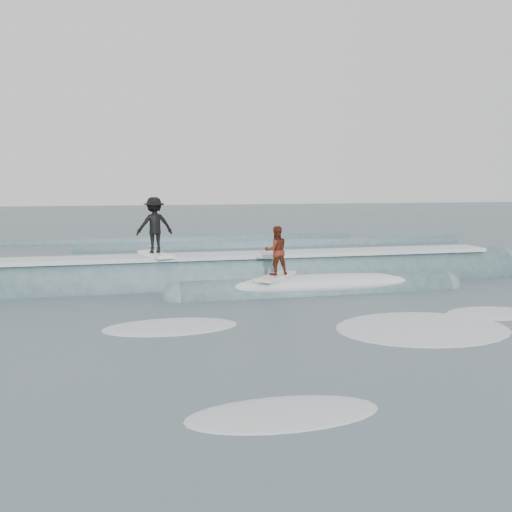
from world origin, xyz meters
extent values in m
plane|color=#394853|center=(0.00, 0.00, 0.00)|extent=(160.00, 160.00, 0.00)
cylinder|color=#3D5D66|center=(0.00, 6.88, 0.00)|extent=(20.13, 1.89, 1.89)
sphere|color=#3D5D66|center=(10.07, 6.88, 0.00)|extent=(1.89, 1.89, 1.89)
cylinder|color=#3D5D66|center=(1.80, 4.68, 0.00)|extent=(9.00, 1.09, 1.09)
sphere|color=#3D5D66|center=(-2.70, 4.68, 0.00)|extent=(1.09, 1.09, 1.09)
sphere|color=#3D5D66|center=(6.30, 4.68, 0.00)|extent=(1.09, 1.09, 1.09)
cube|color=silver|center=(0.00, 6.88, 1.02)|extent=(18.00, 1.30, 0.14)
ellipsoid|color=silver|center=(1.80, 4.68, 0.30)|extent=(7.60, 1.30, 0.60)
cube|color=white|center=(-3.25, 6.88, 1.14)|extent=(1.13, 2.07, 0.10)
imported|color=black|center=(-3.25, 6.88, 2.12)|extent=(1.29, 0.86, 1.87)
cube|color=silver|center=(0.36, 4.68, 0.59)|extent=(1.69, 1.89, 0.10)
imported|color=#571F10|center=(0.36, 4.68, 1.41)|extent=(0.77, 0.61, 1.54)
ellipsoid|color=silver|center=(-3.25, 1.38, 0.00)|extent=(2.73, 1.86, 0.10)
ellipsoid|color=silver|center=(-2.05, -4.38, 0.00)|extent=(2.61, 1.78, 0.10)
ellipsoid|color=silver|center=(5.34, 0.82, 0.00)|extent=(2.13, 1.45, 0.10)
ellipsoid|color=silver|center=(2.71, -0.17, 0.00)|extent=(4.45, 3.03, 0.10)
cylinder|color=#3D5D66|center=(4.22, 18.00, 0.00)|extent=(22.00, 0.80, 0.80)
cylinder|color=#3D5D66|center=(-0.91, 22.00, 0.00)|extent=(22.00, 0.60, 0.60)
camera|label=1|loc=(-4.42, -12.40, 3.52)|focal=40.00mm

